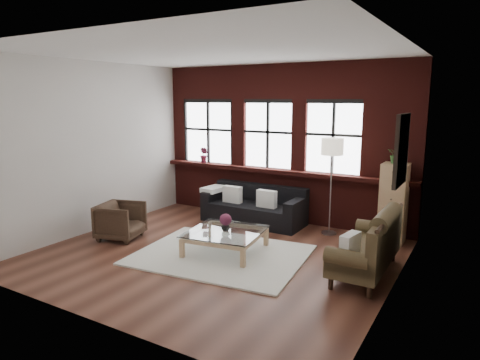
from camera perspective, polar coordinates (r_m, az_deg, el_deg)
The scene contains 26 objects.
floor at distance 7.13m, azimuth -3.18°, elevation -9.83°, with size 5.50×5.50×0.00m, color #49251A.
ceiling at distance 6.71m, azimuth -3.48°, elevation 16.70°, with size 5.50×5.50×0.00m, color white.
wall_back at distance 8.90m, azimuth 5.66°, elevation 4.88°, with size 5.50×5.50×0.00m, color beige.
wall_front at distance 4.88m, azimuth -19.82°, elevation -0.57°, with size 5.50×5.50×0.00m, color beige.
wall_left at distance 8.56m, azimuth -18.87°, elevation 4.12°, with size 5.00×5.00×0.00m, color beige.
wall_right at distance 5.70m, azimuth 20.35°, elevation 0.95°, with size 5.00×5.00×0.00m, color beige.
brick_backwall at distance 8.85m, azimuth 5.50°, elevation 4.85°, with size 5.50×0.12×3.20m, color #481410, non-canonical shape.
sill_ledge at distance 8.84m, azimuth 5.19°, elevation 1.19°, with size 5.50×0.30×0.08m, color #481410.
window_left at distance 9.74m, azimuth -4.16°, elevation 6.30°, with size 1.38×0.10×1.50m, color black, non-canonical shape.
window_mid at distance 8.97m, azimuth 3.80°, elevation 5.92°, with size 1.38×0.10×1.50m, color black, non-canonical shape.
window_right at distance 8.44m, azimuth 12.36°, elevation 5.39°, with size 1.38×0.10×1.50m, color black, non-canonical shape.
wall_poster at distance 5.96m, azimuth 20.74°, elevation 3.76°, with size 0.05×0.74×0.94m, color black, non-canonical shape.
shag_rug at distance 7.06m, azimuth -2.55°, elevation -9.92°, with size 2.65×2.08×0.03m, color silver.
dark_sofa at distance 8.74m, azimuth 1.83°, elevation -3.34°, with size 2.07×0.84×0.75m, color black, non-canonical shape.
pillow_a at distance 8.83m, azimuth -1.01°, elevation -1.93°, with size 0.40×0.14×0.34m, color white.
pillow_b at distance 8.45m, azimuth 3.57°, elevation -2.52°, with size 0.40×0.14×0.34m, color white.
vintage_settee at distance 6.46m, azimuth 16.41°, elevation -8.14°, with size 0.77×1.72×0.92m, color #453720, non-canonical shape.
pillow_settee at distance 5.96m, azimuth 14.45°, elevation -8.51°, with size 0.14×0.38×0.34m, color white.
armchair at distance 8.06m, azimuth -15.63°, elevation -5.28°, with size 0.71×0.73×0.66m, color #332419.
coffee_table at distance 7.12m, azimuth -1.92°, elevation -8.26°, with size 1.16×1.16×0.39m, color tan, non-canonical shape.
vase at distance 7.04m, azimuth -1.93°, elevation -6.19°, with size 0.14×0.14×0.15m, color #B2B2B2.
flowers at distance 7.00m, azimuth -1.94°, elevation -5.29°, with size 0.19×0.19×0.19m, color maroon.
drawer_chest at distance 7.97m, azimuth 19.78°, elevation -2.94°, with size 0.43×0.43×1.41m, color tan.
potted_plant_top at distance 7.82m, azimuth 20.18°, elevation 3.24°, with size 0.29×0.25×0.32m, color #2D5923.
floor_lamp at distance 8.06m, azimuth 12.03°, elevation -0.40°, with size 0.40×0.40×1.95m, color #A5A5A8, non-canonical shape.
sill_plant at distance 9.71m, azimuth -4.82°, elevation 3.36°, with size 0.20×0.16×0.36m, color maroon.
Camera 1 is at (3.71, -5.54, 2.51)m, focal length 32.00 mm.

